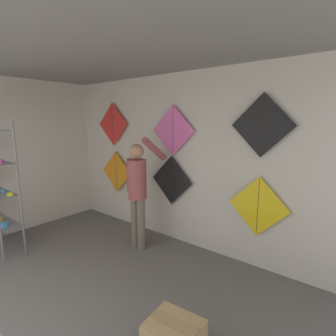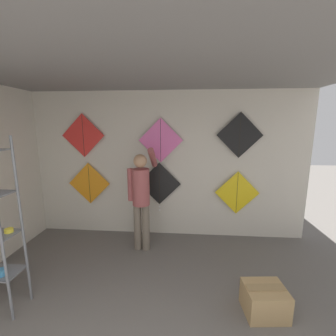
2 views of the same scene
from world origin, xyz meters
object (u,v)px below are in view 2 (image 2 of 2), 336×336
Objects in this scene: cardboard_box at (265,300)px; kite_5 at (240,135)px; kite_0 at (89,183)px; kite_1 at (159,184)px; kite_3 at (83,136)px; kite_2 at (237,193)px; kite_4 at (161,140)px; shopkeeper at (141,194)px.

kite_5 is (0.02, 1.82, 1.83)m from cardboard_box.
kite_5 reaches higher than kite_0.
kite_1 is 1.73m from kite_3.
kite_1 reaches higher than cardboard_box.
kite_2 is at bearing 0.00° from kite_5.
kite_3 is at bearing 147.91° from cardboard_box.
kite_0 is at bearing 180.00° from kite_4.
cardboard_box is (1.69, -1.27, -0.85)m from shopkeeper.
shopkeeper reaches higher than kite_2.
kite_0 is 0.95m from kite_3.
kite_5 is at bearing 21.40° from shopkeeper.
kite_2 is at bearing 88.82° from cardboard_box.
kite_4 is at bearing 180.00° from kite_2.
shopkeeper is 2.18× the size of kite_2.
kite_3 reaches higher than cardboard_box.
kite_3 is (-2.94, 0.00, 1.07)m from kite_2.
shopkeeper is 2.18× the size of kite_0.
kite_0 is 1.00× the size of kite_4.
kite_5 is (-0.01, 0.00, 1.08)m from kite_2.
kite_0 is 2.89m from kite_2.
kite_3 is (-1.46, 0.00, 0.94)m from kite_1.
shopkeeper is 2.05m from kite_5.
kite_3 is at bearing 180.00° from kite_4.
kite_5 reaches higher than cardboard_box.
kite_3 reaches higher than kite_4.
kite_0 is at bearing 180.00° from kite_2.
kite_3 reaches higher than shopkeeper.
cardboard_box is 0.60× the size of kite_3.
kite_5 reaches higher than kite_3.
cardboard_box is 0.60× the size of kite_0.
shopkeeper reaches higher than kite_0.
kite_0 is 1.00× the size of kite_2.
kite_0 is at bearing 0.00° from kite_3.
kite_4 is (0.03, 0.00, 0.85)m from kite_1.
cardboard_box is 2.88m from kite_4.
cardboard_box is at bearing -33.23° from shopkeeper.
kite_0 is at bearing 179.99° from kite_1.
kite_3 is 2.93m from kite_5.
shopkeeper is 1.64m from kite_3.
kite_1 is 1.17× the size of kite_2.
shopkeeper is at bearing -162.46° from kite_2.
shopkeeper is 2.18× the size of kite_5.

